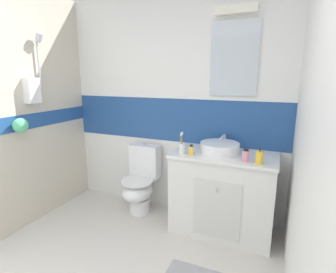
{
  "coord_description": "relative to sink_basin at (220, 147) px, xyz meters",
  "views": [
    {
      "loc": [
        1.15,
        -0.4,
        1.6
      ],
      "look_at": [
        0.23,
        1.75,
        1.06
      ],
      "focal_mm": 28.13,
      "sensor_mm": 36.0,
      "label": 1
    }
  ],
  "objects": [
    {
      "name": "lotion_bottle_short",
      "position": [
        0.27,
        -0.18,
        -0.0
      ],
      "size": [
        0.06,
        0.06,
        0.12
      ],
      "color": "pink",
      "rests_on": "vanity_cabinet"
    },
    {
      "name": "sink_basin",
      "position": [
        0.0,
        0.0,
        0.0
      ],
      "size": [
        0.39,
        0.43,
        0.15
      ],
      "color": "white",
      "rests_on": "vanity_cabinet"
    },
    {
      "name": "vanity_cabinet",
      "position": [
        0.05,
        0.0,
        -0.48
      ],
      "size": [
        1.02,
        0.57,
        0.85
      ],
      "color": "silver",
      "rests_on": "ground_plane"
    },
    {
      "name": "wall_back_tiled",
      "position": [
        -0.62,
        0.32,
        0.35
      ],
      "size": [
        3.2,
        0.2,
        2.5
      ],
      "color": "white",
      "rests_on": "ground_plane"
    },
    {
      "name": "toothbrush_cup",
      "position": [
        -0.34,
        -0.16,
        0.0
      ],
      "size": [
        0.06,
        0.06,
        0.22
      ],
      "color": "white",
      "rests_on": "vanity_cabinet"
    },
    {
      "name": "perfume_flask_small",
      "position": [
        -0.24,
        -0.18,
        -0.01
      ],
      "size": [
        0.04,
        0.03,
        0.1
      ],
      "color": "yellow",
      "rests_on": "vanity_cabinet"
    },
    {
      "name": "wall_right_plain",
      "position": [
        0.72,
        -0.92,
        0.34
      ],
      "size": [
        0.1,
        3.48,
        2.5
      ],
      "primitive_type": "cube",
      "color": "white",
      "rests_on": "ground_plane"
    },
    {
      "name": "ground_plane",
      "position": [
        -0.63,
        -0.92,
        -0.93
      ],
      "size": [
        3.2,
        3.48,
        0.04
      ],
      "primitive_type": "cube",
      "color": "beige"
    },
    {
      "name": "toilet",
      "position": [
        -0.93,
        0.04,
        -0.53
      ],
      "size": [
        0.37,
        0.5,
        0.82
      ],
      "color": "white",
      "rests_on": "ground_plane"
    },
    {
      "name": "soap_dispenser",
      "position": [
        0.39,
        -0.2,
        0.0
      ],
      "size": [
        0.06,
        0.06,
        0.16
      ],
      "color": "yellow",
      "rests_on": "vanity_cabinet"
    }
  ]
}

